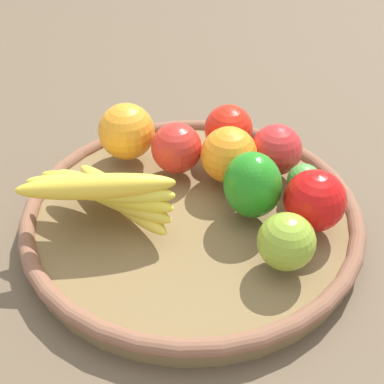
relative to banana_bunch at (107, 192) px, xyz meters
name	(u,v)px	position (x,y,z in m)	size (l,w,h in m)	color
ground_plane	(192,226)	(-0.03, 0.10, -0.08)	(2.40, 2.40, 0.00)	brown
basket	(192,214)	(-0.03, 0.10, -0.06)	(0.45, 0.45, 0.04)	olive
banana_bunch	(107,192)	(0.00, 0.00, 0.00)	(0.15, 0.19, 0.08)	yellow
apple_4	(286,242)	(0.06, 0.21, -0.01)	(0.07, 0.07, 0.07)	#8AAB30
orange_1	(127,131)	(-0.14, 0.00, 0.00)	(0.08, 0.08, 0.08)	orange
orange_0	(229,155)	(-0.09, 0.15, 0.00)	(0.08, 0.08, 0.08)	orange
bell_pepper	(252,185)	(-0.02, 0.18, 0.00)	(0.08, 0.07, 0.09)	#24881D
apple_2	(276,150)	(-0.11, 0.21, -0.01)	(0.07, 0.07, 0.07)	red
apple_1	(315,201)	(0.00, 0.25, 0.00)	(0.08, 0.08, 0.08)	red
lime_0	(304,180)	(-0.06, 0.25, -0.02)	(0.04, 0.04, 0.04)	#4E9C40
apple_0	(229,129)	(-0.17, 0.15, -0.01)	(0.07, 0.07, 0.07)	red
apple_3	(177,148)	(-0.11, 0.08, -0.01)	(0.07, 0.07, 0.07)	red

